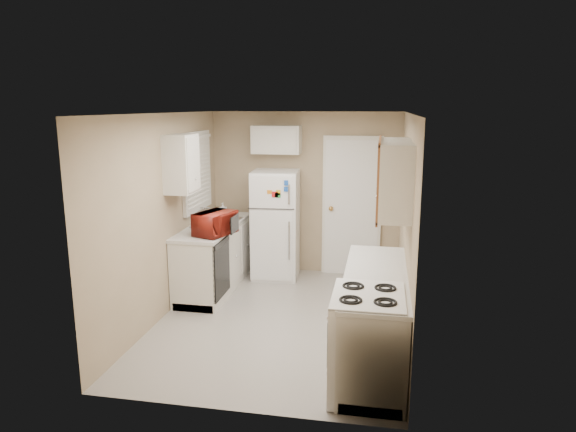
# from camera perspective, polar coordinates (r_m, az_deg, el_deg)

# --- Properties ---
(floor) EXTENTS (3.80, 3.80, 0.00)m
(floor) POSITION_cam_1_polar(r_m,az_deg,el_deg) (6.21, -0.86, -11.41)
(floor) COLOR #B6B0AA
(floor) RESTS_ON ground
(ceiling) EXTENTS (3.80, 3.80, 0.00)m
(ceiling) POSITION_cam_1_polar(r_m,az_deg,el_deg) (5.69, -0.94, 11.34)
(ceiling) COLOR white
(ceiling) RESTS_ON floor
(wall_left) EXTENTS (3.80, 3.80, 0.00)m
(wall_left) POSITION_cam_1_polar(r_m,az_deg,el_deg) (6.25, -13.58, -0.01)
(wall_left) COLOR tan
(wall_left) RESTS_ON floor
(wall_right) EXTENTS (3.80, 3.80, 0.00)m
(wall_right) POSITION_cam_1_polar(r_m,az_deg,el_deg) (5.73, 12.98, -1.09)
(wall_right) COLOR tan
(wall_right) RESTS_ON floor
(wall_back) EXTENTS (2.80, 2.80, 0.00)m
(wall_back) POSITION_cam_1_polar(r_m,az_deg,el_deg) (7.67, 1.91, 2.54)
(wall_back) COLOR tan
(wall_back) RESTS_ON floor
(wall_front) EXTENTS (2.80, 2.80, 0.00)m
(wall_front) POSITION_cam_1_polar(r_m,az_deg,el_deg) (4.05, -6.23, -6.37)
(wall_front) COLOR tan
(wall_front) RESTS_ON floor
(left_counter) EXTENTS (0.60, 1.80, 0.90)m
(left_counter) POSITION_cam_1_polar(r_m,az_deg,el_deg) (7.14, -8.15, -4.49)
(left_counter) COLOR silver
(left_counter) RESTS_ON floor
(dishwasher) EXTENTS (0.03, 0.58, 0.72)m
(dishwasher) POSITION_cam_1_polar(r_m,az_deg,el_deg) (6.50, -7.40, -5.79)
(dishwasher) COLOR black
(dishwasher) RESTS_ON floor
(sink) EXTENTS (0.54, 0.74, 0.16)m
(sink) POSITION_cam_1_polar(r_m,az_deg,el_deg) (7.17, -7.86, -1.01)
(sink) COLOR gray
(sink) RESTS_ON left_counter
(microwave) EXTENTS (0.58, 0.44, 0.35)m
(microwave) POSITION_cam_1_polar(r_m,az_deg,el_deg) (6.45, -8.09, -0.78)
(microwave) COLOR maroon
(microwave) RESTS_ON left_counter
(soap_bottle) EXTENTS (0.10, 0.10, 0.20)m
(soap_bottle) POSITION_cam_1_polar(r_m,az_deg,el_deg) (7.55, -7.25, 0.76)
(soap_bottle) COLOR silver
(soap_bottle) RESTS_ON left_counter
(window_blinds) EXTENTS (0.10, 0.98, 1.08)m
(window_blinds) POSITION_cam_1_polar(r_m,az_deg,el_deg) (7.13, -10.03, 4.88)
(window_blinds) COLOR silver
(window_blinds) RESTS_ON wall_left
(upper_cabinet_left) EXTENTS (0.30, 0.45, 0.70)m
(upper_cabinet_left) POSITION_cam_1_polar(r_m,az_deg,el_deg) (6.30, -11.78, 5.70)
(upper_cabinet_left) COLOR silver
(upper_cabinet_left) RESTS_ON wall_left
(refrigerator) EXTENTS (0.68, 0.67, 1.57)m
(refrigerator) POSITION_cam_1_polar(r_m,az_deg,el_deg) (7.47, -1.36, -0.95)
(refrigerator) COLOR white
(refrigerator) RESTS_ON floor
(cabinet_over_fridge) EXTENTS (0.70, 0.30, 0.40)m
(cabinet_over_fridge) POSITION_cam_1_polar(r_m,az_deg,el_deg) (7.50, -1.28, 8.48)
(cabinet_over_fridge) COLOR silver
(cabinet_over_fridge) RESTS_ON wall_back
(interior_door) EXTENTS (0.86, 0.06, 2.08)m
(interior_door) POSITION_cam_1_polar(r_m,az_deg,el_deg) (7.59, 7.08, 0.97)
(interior_door) COLOR white
(interior_door) RESTS_ON floor
(right_counter) EXTENTS (0.60, 2.00, 0.90)m
(right_counter) POSITION_cam_1_polar(r_m,az_deg,el_deg) (5.19, 9.55, -11.07)
(right_counter) COLOR silver
(right_counter) RESTS_ON floor
(stove) EXTENTS (0.61, 0.75, 0.92)m
(stove) POSITION_cam_1_polar(r_m,az_deg,el_deg) (4.64, 8.75, -13.89)
(stove) COLOR white
(stove) RESTS_ON floor
(upper_cabinet_right) EXTENTS (0.30, 1.20, 0.70)m
(upper_cabinet_right) POSITION_cam_1_polar(r_m,az_deg,el_deg) (5.12, 11.83, 4.25)
(upper_cabinet_right) COLOR silver
(upper_cabinet_right) RESTS_ON wall_right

